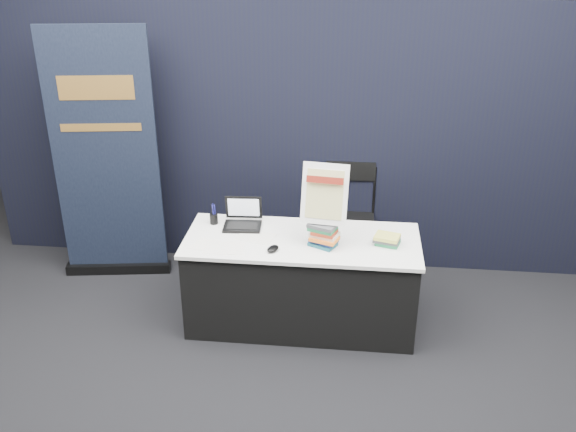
# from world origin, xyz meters

# --- Properties ---
(floor) EXTENTS (8.00, 8.00, 0.00)m
(floor) POSITION_xyz_m (0.00, 0.00, 0.00)
(floor) COLOR black
(floor) RESTS_ON ground
(wall_back) EXTENTS (8.00, 0.02, 3.50)m
(wall_back) POSITION_xyz_m (0.00, 4.00, 1.75)
(wall_back) COLOR #A7A59E
(wall_back) RESTS_ON floor
(drape_partition) EXTENTS (6.00, 0.08, 2.40)m
(drape_partition) POSITION_xyz_m (0.00, 1.60, 1.20)
(drape_partition) COLOR black
(drape_partition) RESTS_ON floor
(display_table) EXTENTS (1.80, 0.75, 0.75)m
(display_table) POSITION_xyz_m (0.00, 0.55, 0.38)
(display_table) COLOR black
(display_table) RESTS_ON floor
(laptop) EXTENTS (0.30, 0.25, 0.23)m
(laptop) POSITION_xyz_m (-0.49, 0.73, 0.80)
(laptop) COLOR black
(laptop) RESTS_ON display_table
(mouse) EXTENTS (0.11, 0.14, 0.04)m
(mouse) POSITION_xyz_m (-0.20, 0.34, 0.77)
(mouse) COLOR black
(mouse) RESTS_ON display_table
(brochure_left) EXTENTS (0.31, 0.23, 0.00)m
(brochure_left) POSITION_xyz_m (-0.56, 0.35, 0.75)
(brochure_left) COLOR white
(brochure_left) RESTS_ON display_table
(brochure_mid) EXTENTS (0.31, 0.25, 0.00)m
(brochure_mid) POSITION_xyz_m (-0.67, 0.37, 0.75)
(brochure_mid) COLOR white
(brochure_mid) RESTS_ON display_table
(brochure_right) EXTENTS (0.32, 0.26, 0.00)m
(brochure_right) POSITION_xyz_m (-0.36, 0.55, 0.75)
(brochure_right) COLOR white
(brochure_right) RESTS_ON display_table
(pen_cup) EXTENTS (0.08, 0.08, 0.08)m
(pen_cup) POSITION_xyz_m (-0.73, 0.74, 0.79)
(pen_cup) COLOR black
(pen_cup) RESTS_ON display_table
(book_stack_tall) EXTENTS (0.23, 0.21, 0.18)m
(book_stack_tall) POSITION_xyz_m (0.17, 0.46, 0.84)
(book_stack_tall) COLOR #1A5463
(book_stack_tall) RESTS_ON display_table
(book_stack_short) EXTENTS (0.22, 0.19, 0.08)m
(book_stack_short) POSITION_xyz_m (0.65, 0.53, 0.79)
(book_stack_short) COLOR #207A49
(book_stack_short) RESTS_ON display_table
(info_sign) EXTENTS (0.35, 0.18, 0.46)m
(info_sign) POSITION_xyz_m (0.17, 0.49, 1.15)
(info_sign) COLOR black
(info_sign) RESTS_ON book_stack_tall
(pullup_banner) EXTENTS (0.95, 0.24, 2.23)m
(pullup_banner) POSITION_xyz_m (-1.74, 1.16, 0.99)
(pullup_banner) COLOR black
(pullup_banner) RESTS_ON floor
(stacking_chair) EXTENTS (0.47, 0.47, 1.02)m
(stacking_chair) POSITION_xyz_m (0.34, 1.38, 0.57)
(stacking_chair) COLOR black
(stacking_chair) RESTS_ON floor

